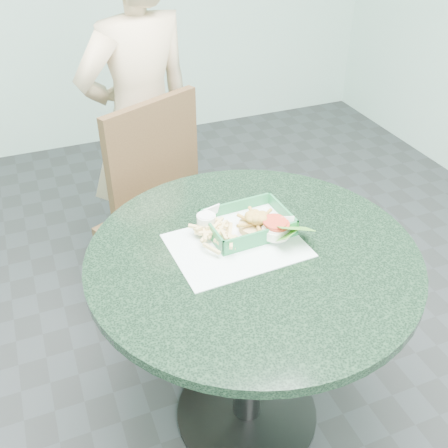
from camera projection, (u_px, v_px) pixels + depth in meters
name	position (u px, v px, depth m)	size (l,w,h in m)	color
floor	(246.00, 413.00, 1.96)	(4.00, 5.00, 0.02)	#303335
cafe_table	(251.00, 299.00, 1.63)	(0.97, 0.97, 0.75)	#2D2D2D
dining_chair	(164.00, 203.00, 2.17)	(0.46, 0.46, 0.93)	#4C2F17
diner_person	(141.00, 121.00, 2.26)	(0.56, 0.37, 1.54)	tan
placemat	(237.00, 251.00, 1.55)	(0.38, 0.29, 0.00)	silver
food_basket	(248.00, 231.00, 1.61)	(0.25, 0.18, 0.05)	#1F723D
crab_sandwich	(257.00, 226.00, 1.57)	(0.11, 0.11, 0.07)	tan
fries_pile	(217.00, 238.00, 1.54)	(0.11, 0.12, 0.05)	#E2C070
sauce_ramekin	(206.00, 223.00, 1.58)	(0.06, 0.06, 0.03)	silver
garnish_cup	(279.00, 234.00, 1.55)	(0.13, 0.12, 0.05)	#EAEACC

